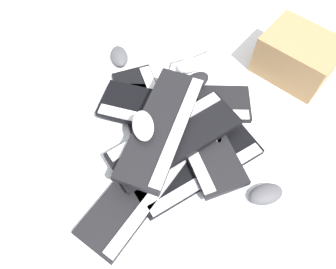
{
  "coord_description": "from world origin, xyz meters",
  "views": [
    {
      "loc": [
        0.44,
        0.32,
        0.99
      ],
      "look_at": [
        0.03,
        -0.03,
        0.06
      ],
      "focal_mm": 35.0,
      "sensor_mm": 36.0,
      "label": 1
    }
  ],
  "objects_px": {
    "keyboard_1": "(197,167)",
    "keyboard_5": "(175,139)",
    "keyboard_4": "(199,133)",
    "mouse_4": "(119,56)",
    "keyboard_2": "(189,104)",
    "keyboard_0": "(139,190)",
    "keyboard_7": "(162,126)",
    "mouse_0": "(266,194)",
    "mouse_1": "(196,81)",
    "keyboard_3": "(147,116)",
    "keyboard_6": "(162,112)",
    "cardboard_box": "(297,57)",
    "mouse_3": "(172,91)",
    "mouse_2": "(143,126)",
    "mouse_5": "(190,65)"
  },
  "relations": [
    {
      "from": "mouse_4",
      "to": "keyboard_3",
      "type": "bearing_deg",
      "value": 7.21
    },
    {
      "from": "keyboard_1",
      "to": "mouse_5",
      "type": "height_order",
      "value": "mouse_5"
    },
    {
      "from": "keyboard_4",
      "to": "mouse_4",
      "type": "xyz_separation_m",
      "value": [
        -0.09,
        -0.47,
        -0.02
      ]
    },
    {
      "from": "mouse_2",
      "to": "keyboard_7",
      "type": "bearing_deg",
      "value": 99.9
    },
    {
      "from": "keyboard_4",
      "to": "mouse_3",
      "type": "xyz_separation_m",
      "value": [
        -0.06,
        -0.16,
        0.04
      ]
    },
    {
      "from": "mouse_0",
      "to": "mouse_1",
      "type": "relative_size",
      "value": 1.0
    },
    {
      "from": "keyboard_0",
      "to": "keyboard_6",
      "type": "xyz_separation_m",
      "value": [
        -0.26,
        -0.13,
        0.03
      ]
    },
    {
      "from": "keyboard_6",
      "to": "mouse_5",
      "type": "xyz_separation_m",
      "value": [
        -0.25,
        -0.07,
        -0.02
      ]
    },
    {
      "from": "keyboard_2",
      "to": "keyboard_5",
      "type": "distance_m",
      "value": 0.2
    },
    {
      "from": "keyboard_0",
      "to": "keyboard_5",
      "type": "xyz_separation_m",
      "value": [
        -0.19,
        -0.01,
        0.06
      ]
    },
    {
      "from": "cardboard_box",
      "to": "keyboard_7",
      "type": "bearing_deg",
      "value": -17.05
    },
    {
      "from": "keyboard_0",
      "to": "keyboard_5",
      "type": "bearing_deg",
      "value": -177.16
    },
    {
      "from": "keyboard_1",
      "to": "cardboard_box",
      "type": "relative_size",
      "value": 1.77
    },
    {
      "from": "keyboard_3",
      "to": "keyboard_6",
      "type": "distance_m",
      "value": 0.06
    },
    {
      "from": "mouse_0",
      "to": "mouse_5",
      "type": "xyz_separation_m",
      "value": [
        -0.26,
        -0.51,
        0.0
      ]
    },
    {
      "from": "keyboard_3",
      "to": "mouse_2",
      "type": "distance_m",
      "value": 0.17
    },
    {
      "from": "mouse_1",
      "to": "mouse_4",
      "type": "xyz_separation_m",
      "value": [
        0.08,
        -0.32,
        -0.03
      ]
    },
    {
      "from": "keyboard_2",
      "to": "keyboard_7",
      "type": "height_order",
      "value": "keyboard_7"
    },
    {
      "from": "keyboard_2",
      "to": "mouse_4",
      "type": "bearing_deg",
      "value": -89.08
    },
    {
      "from": "keyboard_0",
      "to": "keyboard_5",
      "type": "height_order",
      "value": "keyboard_5"
    },
    {
      "from": "mouse_2",
      "to": "cardboard_box",
      "type": "xyz_separation_m",
      "value": [
        -0.62,
        0.2,
        -0.06
      ]
    },
    {
      "from": "mouse_3",
      "to": "keyboard_1",
      "type": "bearing_deg",
      "value": 175.78
    },
    {
      "from": "mouse_1",
      "to": "mouse_0",
      "type": "bearing_deg",
      "value": 77.27
    },
    {
      "from": "keyboard_7",
      "to": "cardboard_box",
      "type": "height_order",
      "value": "cardboard_box"
    },
    {
      "from": "keyboard_2",
      "to": "keyboard_5",
      "type": "height_order",
      "value": "keyboard_5"
    },
    {
      "from": "mouse_0",
      "to": "mouse_3",
      "type": "height_order",
      "value": "mouse_3"
    },
    {
      "from": "keyboard_3",
      "to": "mouse_1",
      "type": "height_order",
      "value": "mouse_1"
    },
    {
      "from": "keyboard_6",
      "to": "cardboard_box",
      "type": "relative_size",
      "value": 1.76
    },
    {
      "from": "keyboard_3",
      "to": "cardboard_box",
      "type": "height_order",
      "value": "cardboard_box"
    },
    {
      "from": "mouse_4",
      "to": "keyboard_5",
      "type": "bearing_deg",
      "value": 12.35
    },
    {
      "from": "keyboard_0",
      "to": "keyboard_7",
      "type": "relative_size",
      "value": 0.97
    },
    {
      "from": "mouse_2",
      "to": "mouse_0",
      "type": "bearing_deg",
      "value": 55.22
    },
    {
      "from": "keyboard_5",
      "to": "keyboard_6",
      "type": "distance_m",
      "value": 0.14
    },
    {
      "from": "keyboard_4",
      "to": "mouse_5",
      "type": "xyz_separation_m",
      "value": [
        -0.24,
        -0.22,
        -0.02
      ]
    },
    {
      "from": "keyboard_7",
      "to": "keyboard_5",
      "type": "bearing_deg",
      "value": 95.24
    },
    {
      "from": "keyboard_5",
      "to": "keyboard_4",
      "type": "bearing_deg",
      "value": 156.13
    },
    {
      "from": "keyboard_1",
      "to": "keyboard_5",
      "type": "xyz_separation_m",
      "value": [
        -0.01,
        -0.1,
        0.06
      ]
    },
    {
      "from": "keyboard_0",
      "to": "keyboard_2",
      "type": "distance_m",
      "value": 0.37
    },
    {
      "from": "mouse_3",
      "to": "mouse_1",
      "type": "bearing_deg",
      "value": -72.62
    },
    {
      "from": "mouse_1",
      "to": "keyboard_5",
      "type": "bearing_deg",
      "value": 34.87
    },
    {
      "from": "mouse_4",
      "to": "cardboard_box",
      "type": "distance_m",
      "value": 0.68
    },
    {
      "from": "keyboard_0",
      "to": "mouse_3",
      "type": "relative_size",
      "value": 4.11
    },
    {
      "from": "keyboard_7",
      "to": "mouse_3",
      "type": "relative_size",
      "value": 4.22
    },
    {
      "from": "keyboard_1",
      "to": "mouse_1",
      "type": "relative_size",
      "value": 4.23
    },
    {
      "from": "mouse_0",
      "to": "mouse_1",
      "type": "bearing_deg",
      "value": -81.86
    },
    {
      "from": "mouse_1",
      "to": "cardboard_box",
      "type": "xyz_separation_m",
      "value": [
        -0.31,
        0.23,
        0.03
      ]
    },
    {
      "from": "keyboard_0",
      "to": "keyboard_3",
      "type": "bearing_deg",
      "value": -142.93
    },
    {
      "from": "mouse_0",
      "to": "mouse_2",
      "type": "distance_m",
      "value": 0.44
    },
    {
      "from": "keyboard_1",
      "to": "mouse_3",
      "type": "height_order",
      "value": "mouse_3"
    },
    {
      "from": "keyboard_0",
      "to": "mouse_5",
      "type": "xyz_separation_m",
      "value": [
        -0.51,
        -0.2,
        0.01
      ]
    }
  ]
}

